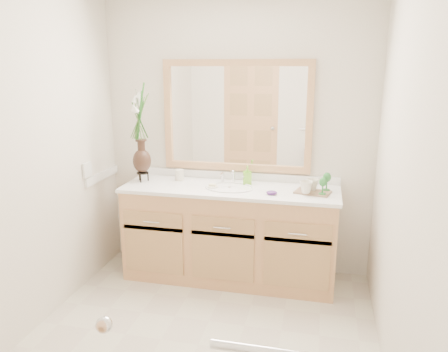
% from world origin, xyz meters
% --- Properties ---
extents(floor, '(2.60, 2.60, 0.00)m').
position_xyz_m(floor, '(0.00, 0.00, 0.00)').
color(floor, beige).
rests_on(floor, ground).
extents(wall_back, '(2.40, 0.02, 2.40)m').
position_xyz_m(wall_back, '(0.00, 1.30, 1.20)').
color(wall_back, white).
rests_on(wall_back, floor).
extents(wall_front, '(2.40, 0.02, 2.40)m').
position_xyz_m(wall_front, '(0.00, -1.30, 1.20)').
color(wall_front, white).
rests_on(wall_front, floor).
extents(wall_left, '(0.02, 2.60, 2.40)m').
position_xyz_m(wall_left, '(-1.20, 0.00, 1.20)').
color(wall_left, white).
rests_on(wall_left, floor).
extents(wall_right, '(0.02, 2.60, 2.40)m').
position_xyz_m(wall_right, '(1.20, 0.00, 1.20)').
color(wall_right, white).
rests_on(wall_right, floor).
extents(vanity, '(1.80, 0.55, 0.80)m').
position_xyz_m(vanity, '(0.00, 1.01, 0.40)').
color(vanity, tan).
rests_on(vanity, floor).
extents(counter, '(1.84, 0.57, 0.03)m').
position_xyz_m(counter, '(0.00, 1.01, 0.82)').
color(counter, white).
rests_on(counter, vanity).
extents(sink, '(0.38, 0.34, 0.23)m').
position_xyz_m(sink, '(0.00, 1.00, 0.78)').
color(sink, white).
rests_on(sink, counter).
extents(mirror, '(1.32, 0.04, 0.97)m').
position_xyz_m(mirror, '(0.00, 1.28, 1.41)').
color(mirror, white).
rests_on(mirror, wall_back).
extents(switch_plate, '(0.02, 0.12, 0.12)m').
position_xyz_m(switch_plate, '(-1.19, 0.76, 0.98)').
color(switch_plate, white).
rests_on(switch_plate, wall_left).
extents(door, '(0.80, 0.03, 2.00)m').
position_xyz_m(door, '(-0.30, -1.29, 1.00)').
color(door, tan).
rests_on(door, floor).
extents(flower_vase, '(0.19, 0.19, 0.78)m').
position_xyz_m(flower_vase, '(-0.81, 1.04, 1.36)').
color(flower_vase, black).
rests_on(flower_vase, counter).
extents(tumbler, '(0.08, 0.08, 0.10)m').
position_xyz_m(tumbler, '(-0.49, 1.14, 0.88)').
color(tumbler, beige).
rests_on(tumbler, counter).
extents(soap_dish, '(0.09, 0.09, 0.03)m').
position_xyz_m(soap_dish, '(-0.15, 0.98, 0.84)').
color(soap_dish, beige).
rests_on(soap_dish, counter).
extents(soap_bottle, '(0.08, 0.08, 0.15)m').
position_xyz_m(soap_bottle, '(0.12, 1.16, 0.90)').
color(soap_bottle, '#79CD30').
rests_on(soap_bottle, counter).
extents(purple_dish, '(0.11, 0.10, 0.03)m').
position_xyz_m(purple_dish, '(0.37, 0.88, 0.85)').
color(purple_dish, '#4C236A').
rests_on(purple_dish, counter).
extents(tray, '(0.31, 0.24, 0.01)m').
position_xyz_m(tray, '(0.69, 1.00, 0.84)').
color(tray, brown).
rests_on(tray, counter).
extents(mug_left, '(0.13, 0.13, 0.10)m').
position_xyz_m(mug_left, '(0.64, 0.94, 0.90)').
color(mug_left, beige).
rests_on(mug_left, tray).
extents(mug_right, '(0.12, 0.12, 0.10)m').
position_xyz_m(mug_right, '(0.69, 1.04, 0.89)').
color(mug_right, beige).
rests_on(mug_right, tray).
extents(goblet_front, '(0.06, 0.06, 0.14)m').
position_xyz_m(goblet_front, '(0.77, 0.94, 0.94)').
color(goblet_front, '#26732D').
rests_on(goblet_front, tray).
extents(goblet_back, '(0.07, 0.07, 0.15)m').
position_xyz_m(goblet_back, '(0.80, 1.06, 0.94)').
color(goblet_back, '#26732D').
rests_on(goblet_back, tray).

